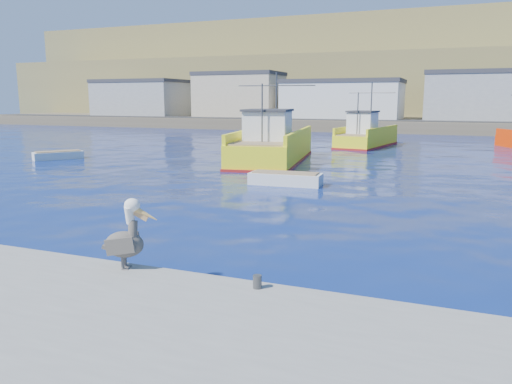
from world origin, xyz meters
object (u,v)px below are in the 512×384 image
at_px(skiff_left, 58,156).
at_px(pelican, 126,239).
at_px(trawler_yellow_b, 366,137).
at_px(skiff_mid, 285,180).
at_px(trawler_yellow_a, 272,146).

xyz_separation_m(skiff_left, pelican, (21.45, -20.64, 1.00)).
relative_size(trawler_yellow_b, skiff_mid, 2.59).
relative_size(trawler_yellow_a, trawler_yellow_b, 1.31).
bearing_deg(trawler_yellow_a, pelican, -78.13).
bearing_deg(skiff_left, trawler_yellow_b, 43.75).
height_order(trawler_yellow_b, skiff_mid, trawler_yellow_b).
xyz_separation_m(skiff_left, skiff_mid, (20.34, -4.74, 0.02)).
xyz_separation_m(trawler_yellow_b, pelican, (0.79, -40.42, 0.28)).
height_order(trawler_yellow_b, pelican, trawler_yellow_b).
height_order(trawler_yellow_a, trawler_yellow_b, trawler_yellow_a).
height_order(skiff_mid, pelican, pelican).
bearing_deg(skiff_mid, trawler_yellow_a, 113.84).
bearing_deg(trawler_yellow_b, skiff_left, -136.25).
relative_size(trawler_yellow_a, skiff_left, 3.68).
bearing_deg(skiff_left, pelican, -43.90).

